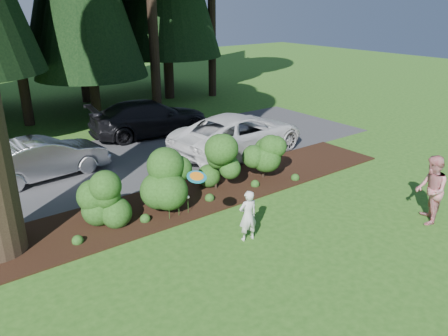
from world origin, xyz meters
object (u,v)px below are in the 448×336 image
object	(u,v)px
car_white_suv	(239,134)
car_dark_suv	(150,118)
car_silver_wagon	(44,158)
adult	(431,190)
frisbee	(197,177)
child	(248,216)

from	to	relation	value
car_white_suv	car_dark_suv	size ratio (longest dim) A/B	1.06
car_dark_suv	car_silver_wagon	bearing A→B (deg)	122.55
car_dark_suv	adult	size ratio (longest dim) A/B	2.82
car_silver_wagon	frisbee	world-z (taller)	frisbee
car_silver_wagon	child	xyz separation A→B (m)	(2.76, -7.12, -0.05)
adult	car_white_suv	bearing A→B (deg)	-124.43
car_dark_suv	child	distance (m)	9.74
adult	car_dark_suv	bearing A→B (deg)	-118.34
car_silver_wagon	frisbee	bearing A→B (deg)	-173.83
car_white_suv	frisbee	world-z (taller)	frisbee
car_white_suv	car_dark_suv	world-z (taller)	car_white_suv
car_silver_wagon	adult	size ratio (longest dim) A/B	2.21
car_silver_wagon	car_white_suv	xyz separation A→B (m)	(6.68, -1.91, 0.09)
car_silver_wagon	adult	xyz separation A→B (m)	(7.17, -9.27, 0.22)
car_silver_wagon	frisbee	xyz separation A→B (m)	(1.47, -6.88, 1.21)
car_silver_wagon	car_white_suv	distance (m)	6.95
adult	frisbee	world-z (taller)	frisbee
car_dark_suv	adult	xyz separation A→B (m)	(2.03, -11.59, 0.14)
car_white_suv	frisbee	xyz separation A→B (m)	(-5.21, -4.97, 1.12)
car_silver_wagon	frisbee	size ratio (longest dim) A/B	9.12
car_white_suv	car_dark_suv	distance (m)	4.49
child	frisbee	size ratio (longest dim) A/B	2.93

